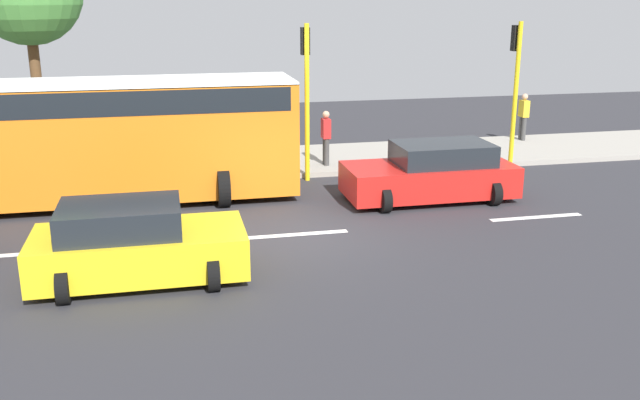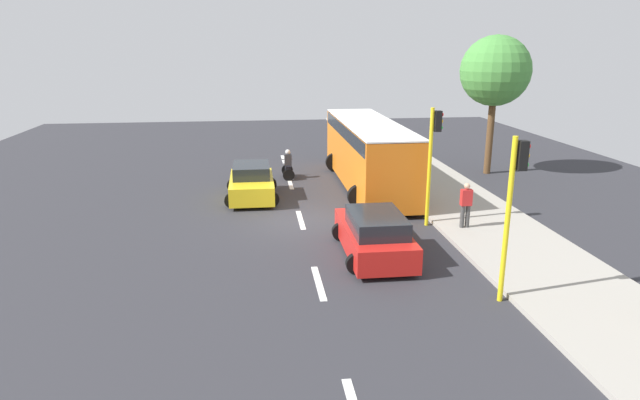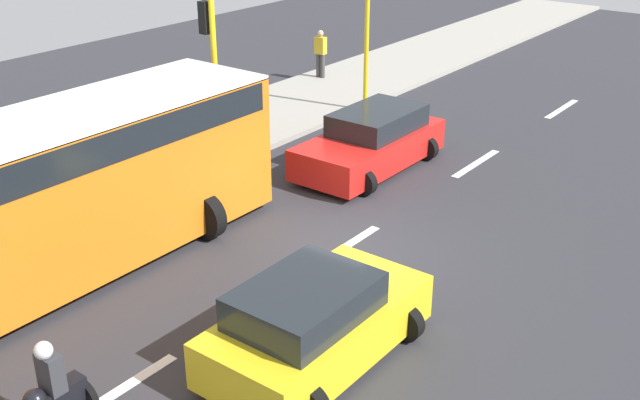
{
  "view_description": "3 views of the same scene",
  "coord_description": "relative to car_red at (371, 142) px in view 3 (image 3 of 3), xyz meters",
  "views": [
    {
      "loc": [
        -14.96,
        2.75,
        5.28
      ],
      "look_at": [
        -0.58,
        -0.43,
        0.97
      ],
      "focal_mm": 39.58,
      "sensor_mm": 36.0,
      "label": 1
    },
    {
      "loc": [
        -1.74,
        -20.54,
        6.69
      ],
      "look_at": [
        0.65,
        -1.0,
        1.08
      ],
      "focal_mm": 30.67,
      "sensor_mm": 36.0,
      "label": 2
    },
    {
      "loc": [
        -8.24,
        11.62,
        7.53
      ],
      "look_at": [
        0.64,
        -0.01,
        0.92
      ],
      "focal_mm": 43.23,
      "sensor_mm": 36.0,
      "label": 3
    }
  ],
  "objects": [
    {
      "name": "traffic_light_corner",
      "position": [
        2.78,
        2.83,
        2.22
      ],
      "size": [
        0.49,
        0.24,
        4.5
      ],
      "color": "yellow",
      "rests_on": "ground"
    },
    {
      "name": "lane_stripe_south",
      "position": [
        -2.07,
        10.06,
        -0.71
      ],
      "size": [
        0.2,
        2.4,
        0.01
      ],
      "primitive_type": "cube",
      "color": "white",
      "rests_on": "ground"
    },
    {
      "name": "motorcycle",
      "position": [
        -2.1,
        11.16,
        -0.07
      ],
      "size": [
        0.6,
        1.3,
        1.53
      ],
      "color": "black",
      "rests_on": "ground"
    },
    {
      "name": "sidewalk",
      "position": [
        4.93,
        4.06,
        -0.64
      ],
      "size": [
        4.0,
        60.0,
        0.15
      ],
      "primitive_type": "cube",
      "color": "#9E998E",
      "rests_on": "ground"
    },
    {
      "name": "car_red",
      "position": [
        0.0,
        0.0,
        0.0
      ],
      "size": [
        2.35,
        4.47,
        1.52
      ],
      "color": "red",
      "rests_on": "ground"
    },
    {
      "name": "lane_stripe_north",
      "position": [
        -2.07,
        -1.94,
        -0.71
      ],
      "size": [
        0.2,
        2.4,
        0.01
      ],
      "primitive_type": "cube",
      "color": "white",
      "rests_on": "ground"
    },
    {
      "name": "lane_stripe_mid",
      "position": [
        -2.07,
        4.06,
        -0.71
      ],
      "size": [
        0.2,
        2.4,
        0.01
      ],
      "primitive_type": "cube",
      "color": "white",
      "rests_on": "ground"
    },
    {
      "name": "car_yellow_cab",
      "position": [
        -3.97,
        7.51,
        -0.0
      ],
      "size": [
        2.34,
        3.98,
        1.52
      ],
      "color": "yellow",
      "rests_on": "ground"
    },
    {
      "name": "pedestrian_near_signal",
      "position": [
        6.13,
        -5.87,
        0.35
      ],
      "size": [
        0.4,
        0.24,
        1.69
      ],
      "color": "#3F3F3F",
      "rests_on": "sidewalk"
    },
    {
      "name": "lane_stripe_far_north",
      "position": [
        -2.07,
        -7.94,
        -0.71
      ],
      "size": [
        0.2,
        2.4,
        0.01
      ],
      "primitive_type": "cube",
      "color": "white",
      "rests_on": "ground"
    },
    {
      "name": "traffic_light_midblock",
      "position": [
        2.78,
        -3.66,
        2.22
      ],
      "size": [
        0.49,
        0.24,
        4.5
      ],
      "color": "yellow",
      "rests_on": "ground"
    },
    {
      "name": "ground_plane",
      "position": [
        -2.07,
        4.06,
        -0.76
      ],
      "size": [
        40.0,
        60.0,
        0.1
      ],
      "primitive_type": "cube",
      "color": "#2D2D33"
    },
    {
      "name": "pedestrian_by_tree",
      "position": [
        3.87,
        2.0,
        0.35
      ],
      "size": [
        0.4,
        0.24,
        1.69
      ],
      "color": "#3F3F3F",
      "rests_on": "sidewalk"
    },
    {
      "name": "city_bus",
      "position": [
        1.66,
        8.98,
        1.13
      ],
      "size": [
        3.2,
        11.0,
        3.16
      ],
      "color": "orange",
      "rests_on": "ground"
    }
  ]
}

